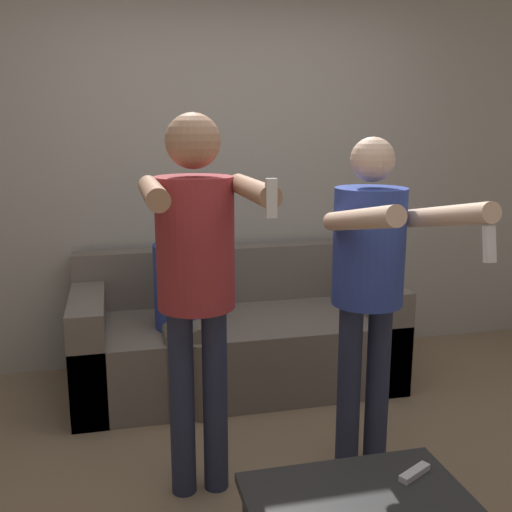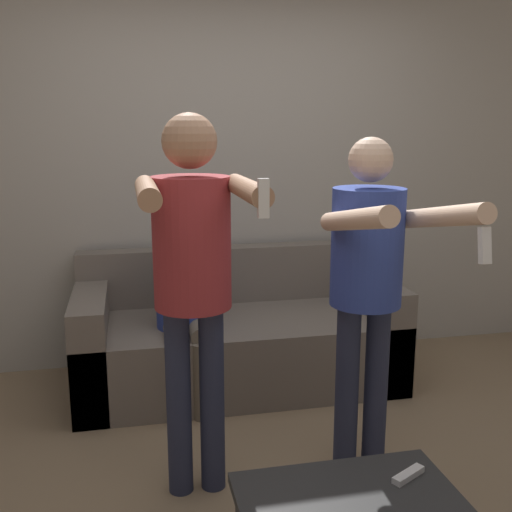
{
  "view_description": "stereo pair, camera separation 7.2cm",
  "coord_description": "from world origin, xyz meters",
  "px_view_note": "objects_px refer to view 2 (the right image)",
  "views": [
    {
      "loc": [
        -0.74,
        -2.24,
        1.62
      ],
      "look_at": [
        -0.03,
        0.74,
        0.95
      ],
      "focal_mm": 42.0,
      "sensor_mm": 36.0,
      "label": 1
    },
    {
      "loc": [
        -0.67,
        -2.25,
        1.62
      ],
      "look_at": [
        -0.03,
        0.74,
        0.95
      ],
      "focal_mm": 42.0,
      "sensor_mm": 36.0,
      "label": 2
    }
  ],
  "objects_px": {
    "remote_far": "(408,475)",
    "person_standing_left": "(193,264)",
    "person_standing_right": "(369,271)",
    "person_seated": "(183,293)",
    "couch": "(237,338)"
  },
  "relations": [
    {
      "from": "person_standing_right",
      "to": "remote_far",
      "type": "height_order",
      "value": "person_standing_right"
    },
    {
      "from": "person_standing_left",
      "to": "person_standing_right",
      "type": "height_order",
      "value": "person_standing_left"
    },
    {
      "from": "person_standing_left",
      "to": "person_standing_right",
      "type": "distance_m",
      "value": 0.78
    },
    {
      "from": "person_standing_left",
      "to": "person_standing_right",
      "type": "xyz_separation_m",
      "value": [
        0.78,
        -0.01,
        -0.07
      ]
    },
    {
      "from": "couch",
      "to": "person_standing_right",
      "type": "distance_m",
      "value": 1.4
    },
    {
      "from": "person_standing_left",
      "to": "person_seated",
      "type": "distance_m",
      "value": 1.02
    },
    {
      "from": "person_standing_right",
      "to": "person_standing_left",
      "type": "bearing_deg",
      "value": 179.37
    },
    {
      "from": "person_standing_left",
      "to": "remote_far",
      "type": "distance_m",
      "value": 1.16
    },
    {
      "from": "person_seated",
      "to": "remote_far",
      "type": "relative_size",
      "value": 8.01
    },
    {
      "from": "couch",
      "to": "person_standing_right",
      "type": "bearing_deg",
      "value": -71.29
    },
    {
      "from": "remote_far",
      "to": "person_standing_left",
      "type": "bearing_deg",
      "value": 137.34
    },
    {
      "from": "remote_far",
      "to": "person_standing_right",
      "type": "bearing_deg",
      "value": 82.45
    },
    {
      "from": "couch",
      "to": "remote_far",
      "type": "height_order",
      "value": "couch"
    },
    {
      "from": "couch",
      "to": "remote_far",
      "type": "relative_size",
      "value": 13.32
    },
    {
      "from": "couch",
      "to": "person_seated",
      "type": "relative_size",
      "value": 1.66
    }
  ]
}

